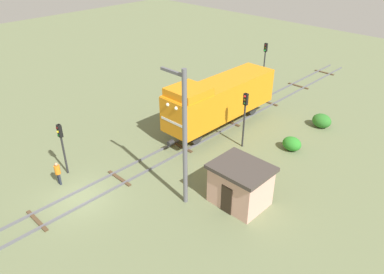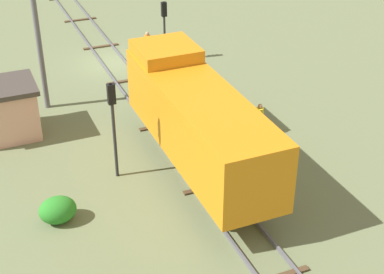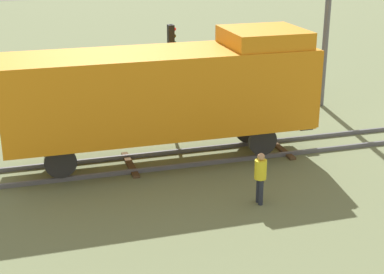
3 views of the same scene
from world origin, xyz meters
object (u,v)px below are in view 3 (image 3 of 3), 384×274
Objects in this scene: worker_by_signal at (260,174)px; catenary_mast at (328,9)px; traffic_signal_mid at (171,59)px; relay_hut at (258,69)px; locomotive at (167,90)px.

catenary_mast reaches higher than worker_by_signal.
traffic_signal_mid is 7.19m from relay_hut.
catenary_mast reaches higher than traffic_signal_mid.
traffic_signal_mid is 1.29× the size of relay_hut.
catenary_mast is at bearing -79.00° from traffic_signal_mid.
worker_by_signal is at bearing -173.68° from traffic_signal_mid.
traffic_signal_mid reaches higher than relay_hut.
catenary_mast is at bearing -61.22° from locomotive.
catenary_mast is (1.54, -7.94, 1.53)m from traffic_signal_mid.
worker_by_signal is 0.19× the size of catenary_mast.
locomotive is 10.16m from relay_hut.
catenary_mast is at bearing -60.68° from worker_by_signal.
traffic_signal_mid is 0.51× the size of catenary_mast.
worker_by_signal is at bearing 157.66° from relay_hut.
locomotive is 4.94m from worker_by_signal.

